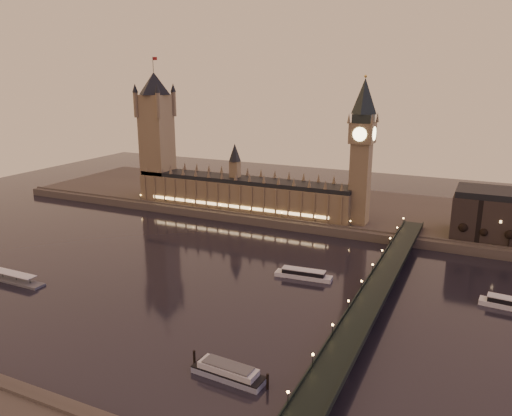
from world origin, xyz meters
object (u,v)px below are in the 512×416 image
(cruise_boat_a, at_px, (303,274))
(pontoon_pier, at_px, (11,279))
(cruise_boat_b, at_px, (511,304))
(moored_barge, at_px, (228,372))

(cruise_boat_a, xyz_separation_m, pontoon_pier, (-144.99, -72.76, -0.98))
(cruise_boat_b, height_order, moored_barge, moored_barge)
(pontoon_pier, bearing_deg, cruise_boat_a, 26.65)
(moored_barge, bearing_deg, cruise_boat_a, 97.60)
(cruise_boat_b, xyz_separation_m, pontoon_pier, (-249.36, -80.44, -1.05))
(moored_barge, relative_size, pontoon_pier, 0.75)
(cruise_boat_b, xyz_separation_m, moored_barge, (-97.27, -109.42, 0.25))
(cruise_boat_a, xyz_separation_m, cruise_boat_b, (104.37, 7.68, 0.07))
(moored_barge, height_order, pontoon_pier, pontoon_pier)
(cruise_boat_a, bearing_deg, cruise_boat_b, -0.74)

